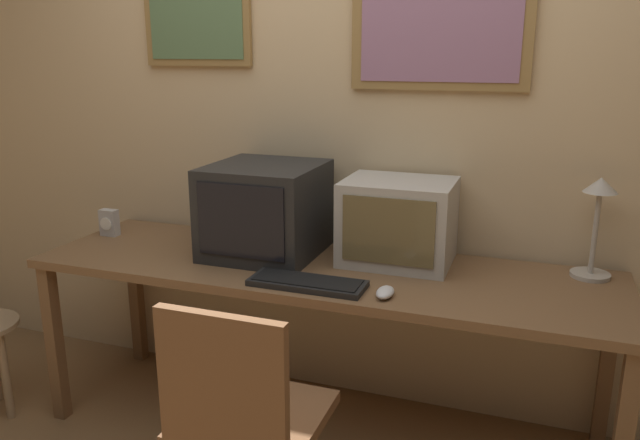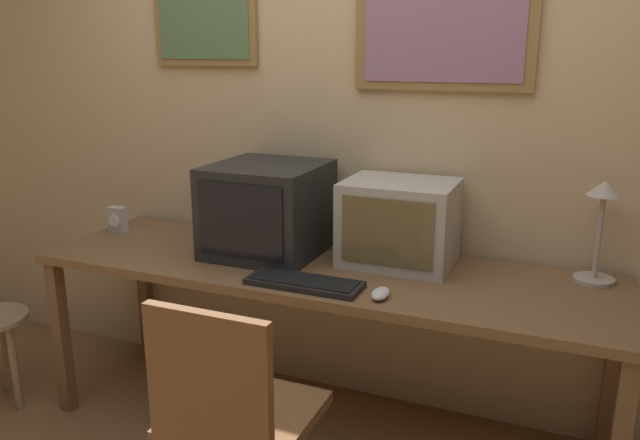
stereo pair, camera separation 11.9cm
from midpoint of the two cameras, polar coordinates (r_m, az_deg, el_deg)
The scene contains 8 objects.
wall_back at distance 2.77m, azimuth 1.50°, elevation 9.15°, with size 8.00×0.08×2.60m.
desk at distance 2.56m, azimuth -1.34°, elevation -5.67°, with size 2.36×0.69×0.76m.
monitor_left at distance 2.65m, azimuth -6.29°, elevation 0.95°, with size 0.45×0.48×0.38m.
monitor_right at distance 2.55m, azimuth 5.82°, elevation -0.15°, with size 0.44×0.36×0.34m.
keyboard_main at distance 2.32m, azimuth -2.64°, elevation -5.76°, with size 0.43×0.16×0.03m.
mouse_near_keyboard at distance 2.22m, azimuth 4.44°, elevation -6.63°, with size 0.06×0.11×0.03m.
desk_clock at distance 3.11m, azimuth -19.76°, elevation -0.23°, with size 0.08×0.05×0.12m.
desk_lamp at distance 2.53m, azimuth 22.81°, elevation 0.55°, with size 0.15×0.15×0.39m.
Camera 1 is at (0.81, -1.48, 1.60)m, focal length 35.00 mm.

